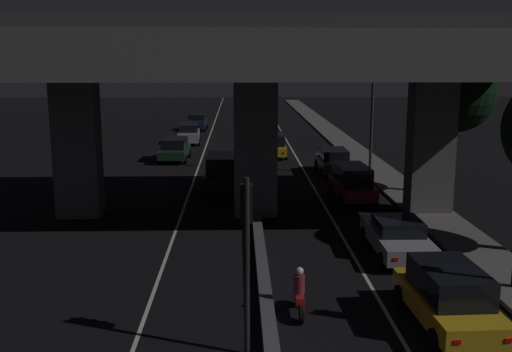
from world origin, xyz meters
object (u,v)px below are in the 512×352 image
object	(u,v)px
street_lamp	(368,92)
car_dark_green_lead_oncoming	(223,172)
car_silver_second	(397,236)
car_silver_third_oncoming	(189,133)
car_dark_blue_fourth_oncoming	(197,122)
car_taxi_yellow_lead	(448,296)
car_dark_red_third	(352,182)
car_dark_green_second_oncoming	(175,149)
car_taxi_yellow_fifth	(273,144)
motorcycle_red_filtering_near	(299,294)
car_grey_fourth	(333,161)
traffic_light_left_of_median	(247,234)

from	to	relation	value
street_lamp	car_dark_green_lead_oncoming	xyz separation A→B (m)	(-8.79, -3.94, -4.11)
car_silver_second	car_silver_third_oncoming	bearing A→B (deg)	19.46
street_lamp	car_dark_blue_fourth_oncoming	size ratio (longest dim) A/B	2.21
car_taxi_yellow_lead	car_dark_blue_fourth_oncoming	world-z (taller)	car_taxi_yellow_lead
car_dark_green_lead_oncoming	car_dark_blue_fourth_oncoming	world-z (taller)	car_dark_green_lead_oncoming
car_taxi_yellow_lead	car_dark_green_lead_oncoming	bearing A→B (deg)	18.92
car_dark_red_third	car_dark_green_second_oncoming	world-z (taller)	car_dark_red_third
car_taxi_yellow_lead	car_taxi_yellow_fifth	distance (m)	29.05
car_dark_red_third	car_dark_green_second_oncoming	bearing A→B (deg)	37.77
motorcycle_red_filtering_near	car_dark_green_second_oncoming	bearing A→B (deg)	13.48
car_dark_green_lead_oncoming	car_dark_blue_fourth_oncoming	size ratio (longest dim) A/B	1.09
car_dark_blue_fourth_oncoming	street_lamp	bearing A→B (deg)	28.54
car_grey_fourth	car_taxi_yellow_fifth	bearing A→B (deg)	26.77
car_dark_red_third	car_dark_green_lead_oncoming	distance (m)	7.16
car_taxi_yellow_lead	car_dark_green_lead_oncoming	distance (m)	18.45
car_silver_second	car_dark_red_third	bearing A→B (deg)	1.03
car_dark_green_second_oncoming	car_dark_blue_fourth_oncoming	xyz separation A→B (m)	(0.37, 18.04, -0.06)
street_lamp	car_dark_green_second_oncoming	distance (m)	14.49
car_taxi_yellow_fifth	motorcycle_red_filtering_near	xyz separation A→B (m)	(-0.84, -28.01, -0.27)
car_taxi_yellow_fifth	motorcycle_red_filtering_near	bearing A→B (deg)	179.21
car_silver_second	motorcycle_red_filtering_near	distance (m)	6.78
car_silver_second	car_grey_fourth	distance (m)	15.76
car_silver_third_oncoming	car_dark_blue_fourth_oncoming	size ratio (longest dim) A/B	1.07
traffic_light_left_of_median	car_grey_fourth	distance (m)	24.09
street_lamp	car_dark_green_lead_oncoming	world-z (taller)	street_lamp
street_lamp	car_taxi_yellow_fifth	xyz separation A→B (m)	(-5.36, 7.70, -4.29)
car_silver_second	car_grey_fourth	bearing A→B (deg)	0.19
motorcycle_red_filtering_near	car_taxi_yellow_lead	bearing A→B (deg)	-102.07
car_dark_blue_fourth_oncoming	motorcycle_red_filtering_near	bearing A→B (deg)	9.38
street_lamp	car_silver_third_oncoming	distance (m)	19.44
street_lamp	motorcycle_red_filtering_near	world-z (taller)	street_lamp
car_taxi_yellow_lead	car_taxi_yellow_fifth	bearing A→B (deg)	4.21
traffic_light_left_of_median	car_dark_blue_fourth_oncoming	xyz separation A→B (m)	(-4.38, 46.52, -2.29)
traffic_light_left_of_median	car_dark_blue_fourth_oncoming	world-z (taller)	traffic_light_left_of_median
traffic_light_left_of_median	car_silver_third_oncoming	world-z (taller)	traffic_light_left_of_median
car_taxi_yellow_lead	car_dark_red_third	distance (m)	14.79
traffic_light_left_of_median	car_silver_third_oncoming	xyz separation A→B (m)	(-4.43, 37.06, -2.22)
traffic_light_left_of_median	street_lamp	world-z (taller)	street_lamp
car_taxi_yellow_fifth	car_dark_green_second_oncoming	xyz separation A→B (m)	(-7.12, -1.73, -0.03)
street_lamp	car_silver_third_oncoming	world-z (taller)	street_lamp
street_lamp	motorcycle_red_filtering_near	distance (m)	21.72
car_silver_second	car_silver_third_oncoming	world-z (taller)	car_silver_third_oncoming
car_dark_green_second_oncoming	car_dark_blue_fourth_oncoming	bearing A→B (deg)	-179.50
traffic_light_left_of_median	car_dark_green_lead_oncoming	world-z (taller)	traffic_light_left_of_median
car_dark_red_third	car_taxi_yellow_fifth	xyz separation A→B (m)	(-3.30, 14.09, -0.07)
car_dark_red_third	traffic_light_left_of_median	bearing A→B (deg)	158.26
traffic_light_left_of_median	car_silver_second	distance (m)	9.75
street_lamp	car_grey_fourth	world-z (taller)	street_lamp
traffic_light_left_of_median	car_dark_green_lead_oncoming	xyz separation A→B (m)	(-1.06, 18.56, -2.02)
car_dark_green_lead_oncoming	car_grey_fourth	bearing A→B (deg)	125.34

